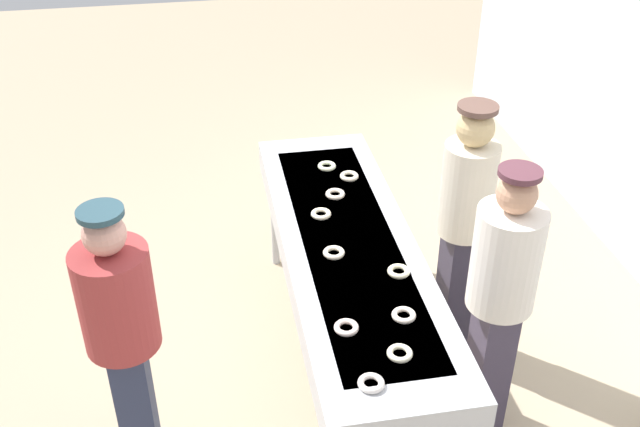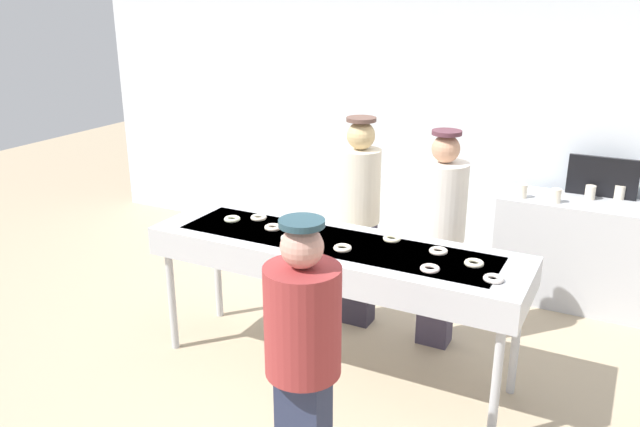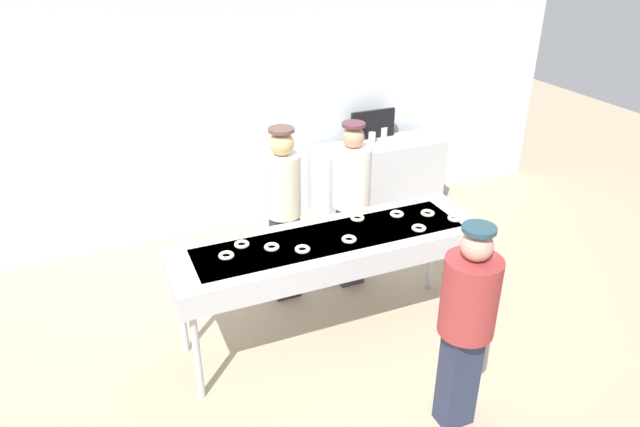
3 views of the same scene
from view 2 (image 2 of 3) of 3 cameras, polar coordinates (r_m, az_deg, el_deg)
ground_plane at (r=4.78m, az=1.16°, el=-13.50°), size 16.00×16.00×0.00m
back_wall at (r=6.31m, az=10.80°, el=9.28°), size 8.00×0.12×3.08m
fryer_conveyor at (r=4.37m, az=1.24°, el=-3.71°), size 2.59×0.74×0.98m
sugar_donut_0 at (r=4.07m, az=13.46°, el=-4.29°), size 0.14×0.14×0.03m
sugar_donut_1 at (r=4.76m, az=-7.77°, el=-0.49°), size 0.16×0.16×0.03m
sugar_donut_2 at (r=3.89m, az=15.09°, el=-5.58°), size 0.16×0.16×0.03m
sugar_donut_3 at (r=3.94m, az=9.70°, el=-4.83°), size 0.15×0.15×0.03m
sugar_donut_4 at (r=4.56m, az=-4.19°, el=-1.23°), size 0.16×0.16×0.03m
sugar_donut_5 at (r=4.37m, az=6.38°, el=-2.23°), size 0.15×0.15×0.03m
sugar_donut_6 at (r=4.21m, az=10.43°, el=-3.28°), size 0.14×0.14×0.03m
sugar_donut_7 at (r=4.36m, az=-2.71°, el=-2.17°), size 0.15×0.15×0.03m
sugar_donut_8 at (r=4.19m, az=2.01°, el=-3.07°), size 0.17×0.17×0.03m
sugar_donut_9 at (r=4.77m, az=-5.45°, el=-0.36°), size 0.17×0.17×0.03m
worker_baker at (r=5.02m, az=3.50°, el=0.11°), size 0.32×0.32×1.69m
worker_assistant at (r=4.77m, az=10.63°, el=-1.15°), size 0.35×0.35×1.66m
customer_waiting at (r=3.19m, az=-1.51°, el=-12.05°), size 0.37×0.37×1.60m
prep_counter at (r=5.92m, az=22.75°, el=-3.39°), size 1.54×0.52×0.92m
paper_cup_0 at (r=5.94m, az=24.97°, el=1.70°), size 0.08×0.08×0.12m
paper_cup_1 at (r=5.64m, az=20.13°, el=1.49°), size 0.08×0.08×0.12m
paper_cup_2 at (r=5.68m, az=17.43°, el=1.91°), size 0.08×0.08×0.12m
paper_cup_3 at (r=5.84m, az=22.78°, el=1.73°), size 0.08×0.08×0.12m
menu_display at (r=5.93m, az=23.71°, el=2.98°), size 0.56×0.04×0.34m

